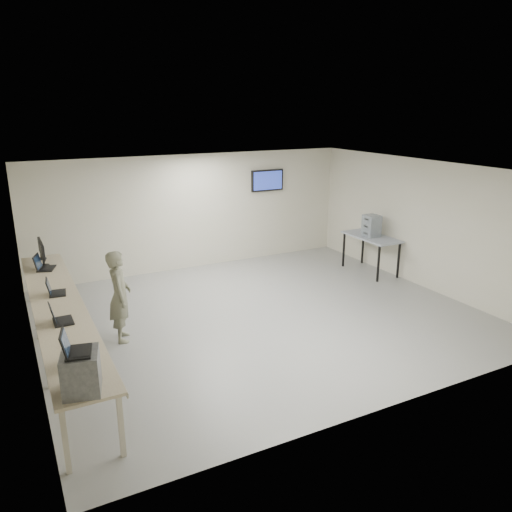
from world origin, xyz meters
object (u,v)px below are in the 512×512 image
soldier (120,296)px  equipment_box (81,372)px  workbench (59,309)px  side_table (371,239)px

soldier → equipment_box: bearing=171.8°
equipment_box → soldier: 3.14m
workbench → soldier: soldier is taller
workbench → soldier: bearing=11.2°
workbench → equipment_box: size_ratio=13.03×
equipment_box → side_table: size_ratio=0.31×
workbench → soldier: size_ratio=3.76×
workbench → side_table: size_ratio=3.99×
equipment_box → workbench: bearing=101.5°
workbench → equipment_box: (-0.06, -2.75, 0.30)m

